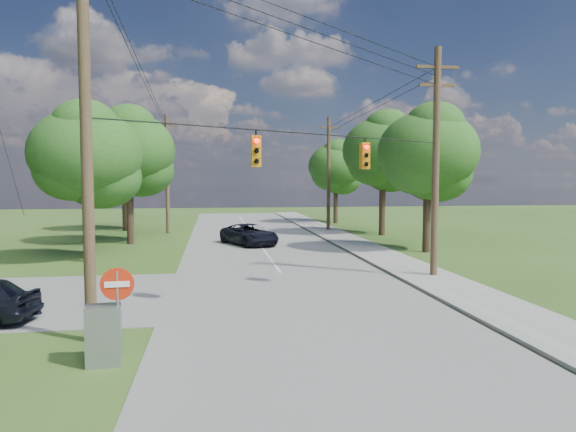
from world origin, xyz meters
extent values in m
plane|color=#32541C|center=(0.00, 0.00, 0.00)|extent=(140.00, 140.00, 0.00)
cube|color=gray|center=(2.00, 5.00, 0.01)|extent=(10.00, 100.00, 0.03)
cube|color=#ACA9A1|center=(8.70, 5.00, 0.06)|extent=(2.60, 100.00, 0.12)
cylinder|color=brown|center=(-4.60, 0.40, 6.00)|extent=(0.32, 0.32, 12.00)
cylinder|color=brown|center=(8.90, 8.00, 5.25)|extent=(0.32, 0.32, 10.50)
cube|color=brown|center=(8.90, 8.00, 9.60)|extent=(2.00, 0.12, 0.14)
cube|color=brown|center=(8.90, 8.00, 8.80)|extent=(1.70, 0.12, 0.14)
cylinder|color=brown|center=(8.90, 30.00, 5.00)|extent=(0.32, 0.32, 10.00)
cube|color=brown|center=(8.90, 30.00, 9.10)|extent=(2.00, 0.12, 0.14)
cylinder|color=brown|center=(-5.00, 30.00, 5.00)|extent=(0.32, 0.32, 10.00)
cube|color=brown|center=(-5.00, 30.00, 9.10)|extent=(2.00, 0.12, 0.14)
cylinder|color=black|center=(2.15, 4.20, 10.35)|extent=(13.52, 7.63, 1.53)
cylinder|color=black|center=(2.15, 4.20, 9.95)|extent=(13.52, 7.63, 1.53)
cylinder|color=black|center=(2.15, 4.20, 9.55)|extent=(13.52, 7.63, 1.53)
cylinder|color=black|center=(8.90, 19.00, 9.35)|extent=(0.03, 22.00, 0.53)
cylinder|color=black|center=(-4.80, 15.20, 10.10)|extent=(0.43, 29.60, 2.03)
cylinder|color=black|center=(8.90, 19.00, 8.95)|extent=(0.03, 22.00, 0.53)
cylinder|color=black|center=(-4.80, 15.20, 9.70)|extent=(0.43, 29.60, 2.03)
cylinder|color=black|center=(2.15, 4.20, 6.20)|extent=(13.52, 7.63, 0.04)
cube|color=orange|center=(0.26, 3.02, 5.48)|extent=(0.32, 0.22, 1.05)
sphere|color=#FF0C05|center=(0.26, 2.88, 5.83)|extent=(0.17, 0.17, 0.17)
cube|color=orange|center=(0.26, 3.26, 5.48)|extent=(0.32, 0.22, 1.05)
sphere|color=#FF0C05|center=(0.26, 3.40, 5.83)|extent=(0.17, 0.17, 0.17)
cube|color=orange|center=(4.85, 5.60, 5.48)|extent=(0.32, 0.22, 1.05)
sphere|color=#FF0C05|center=(4.85, 5.46, 5.83)|extent=(0.17, 0.17, 0.17)
cube|color=orange|center=(4.85, 5.84, 5.48)|extent=(0.32, 0.22, 1.05)
sphere|color=#FF0C05|center=(4.85, 5.98, 5.83)|extent=(0.17, 0.17, 0.17)
cylinder|color=#483124|center=(-8.00, 15.00, 1.57)|extent=(0.45, 0.45, 3.15)
ellipsoid|color=#1E5319|center=(-8.00, 15.00, 5.94)|extent=(6.00, 6.00, 4.92)
cylinder|color=#483124|center=(-7.00, 23.00, 1.75)|extent=(0.50, 0.50, 3.50)
ellipsoid|color=#1E5319|center=(-7.00, 23.00, 6.60)|extent=(6.40, 6.40, 5.25)
cylinder|color=#483124|center=(-9.00, 33.00, 1.66)|extent=(0.48, 0.47, 3.32)
ellipsoid|color=#1E5319|center=(-9.00, 33.00, 6.27)|extent=(6.00, 6.00, 4.92)
cylinder|color=#483124|center=(12.00, 16.00, 1.66)|extent=(0.48, 0.48, 3.32)
ellipsoid|color=#1E5319|center=(12.00, 16.00, 6.27)|extent=(6.20, 6.20, 5.08)
cylinder|color=#483124|center=(12.50, 26.00, 1.84)|extent=(0.52, 0.52, 3.67)
ellipsoid|color=#1E5319|center=(12.50, 26.00, 6.93)|extent=(6.60, 6.60, 5.41)
cylinder|color=#483124|center=(11.50, 38.00, 1.57)|extent=(0.45, 0.45, 3.15)
ellipsoid|color=#1E5319|center=(11.50, 38.00, 5.94)|extent=(5.80, 5.80, 4.76)
imported|color=black|center=(1.25, 21.08, 0.75)|extent=(4.32, 5.69, 1.44)
cube|color=gray|center=(-3.87, -1.56, 0.74)|extent=(0.87, 0.67, 1.47)
cylinder|color=gray|center=(-3.50, -1.68, 1.16)|extent=(0.06, 0.06, 2.32)
cylinder|color=red|center=(-3.50, -1.68, 2.01)|extent=(0.80, 0.09, 0.80)
cube|color=white|center=(-3.50, -1.71, 2.01)|extent=(0.58, 0.07, 0.14)
camera|label=1|loc=(-1.20, -14.32, 4.50)|focal=32.00mm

